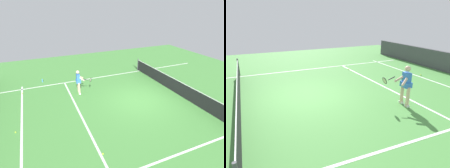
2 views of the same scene
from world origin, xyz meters
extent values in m
plane|color=#4C9342|center=(0.00, 0.00, 0.00)|extent=(23.48, 23.48, 0.00)
cube|color=white|center=(0.00, -6.53, 0.00)|extent=(9.82, 0.10, 0.01)
cube|color=white|center=(0.00, -3.68, 0.00)|extent=(8.82, 0.10, 0.01)
cube|color=white|center=(-4.41, 0.00, 0.00)|extent=(0.10, 16.06, 0.01)
cube|color=white|center=(4.41, 0.00, 0.00)|extent=(0.10, 16.06, 0.01)
cylinder|color=#4C4C51|center=(4.71, 2.67, 0.49)|extent=(0.08, 0.08, 0.98)
cube|color=#232326|center=(0.00, 2.67, 0.43)|extent=(9.34, 0.02, 0.86)
cube|color=white|center=(0.00, 2.67, 0.88)|extent=(9.34, 0.02, 0.04)
cylinder|color=beige|center=(-2.56, -3.08, 0.39)|extent=(0.13, 0.13, 0.78)
cylinder|color=beige|center=(-2.21, -3.11, 0.39)|extent=(0.13, 0.13, 0.78)
cube|color=white|center=(-2.56, -3.08, 0.04)|extent=(0.20, 0.10, 0.08)
cube|color=white|center=(-2.21, -3.11, 0.04)|extent=(0.20, 0.10, 0.08)
cube|color=#3875D6|center=(-2.39, -3.10, 1.04)|extent=(0.34, 0.23, 0.52)
cube|color=#3875D6|center=(-2.39, -3.10, 0.84)|extent=(0.42, 0.31, 0.20)
sphere|color=beige|center=(-2.39, -3.10, 1.44)|extent=(0.22, 0.22, 0.22)
cylinder|color=beige|center=(-2.52, -2.94, 1.06)|extent=(0.25, 0.48, 0.37)
cylinder|color=beige|center=(-2.22, -2.96, 1.06)|extent=(0.32, 0.46, 0.37)
cylinder|color=black|center=(-2.01, -2.71, 1.02)|extent=(0.06, 0.30, 0.14)
torus|color=black|center=(-1.98, -2.41, 0.96)|extent=(0.29, 0.14, 0.28)
cylinder|color=beige|center=(-1.98, -2.41, 0.96)|extent=(0.25, 0.11, 0.23)
sphere|color=#D1E533|center=(3.23, -3.59, 0.03)|extent=(0.07, 0.07, 0.07)
sphere|color=#D1E533|center=(0.41, -6.78, 0.03)|extent=(0.07, 0.07, 0.07)
camera|label=1|loc=(8.49, -5.49, 5.54)|focal=30.09mm
camera|label=2|loc=(-8.05, 2.28, 3.34)|focal=33.40mm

